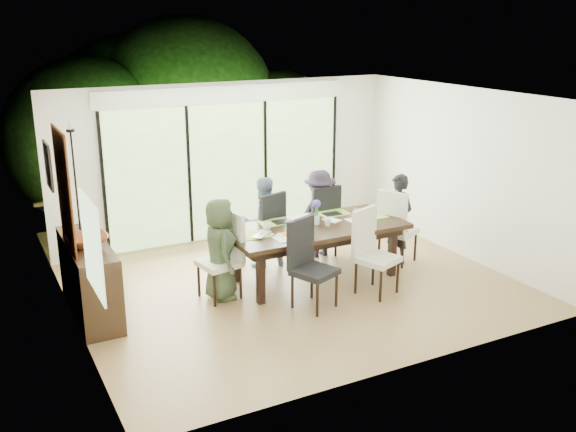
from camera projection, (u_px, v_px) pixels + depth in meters
name	position (u px, v px, depth m)	size (l,w,h in m)	color
floor	(296.00, 287.00, 9.19)	(6.00, 5.00, 0.01)	brown
ceiling	(297.00, 97.00, 8.40)	(6.00, 5.00, 0.01)	white
wall_back	(227.00, 162.00, 10.93)	(6.00, 0.02, 2.70)	white
wall_front	(410.00, 253.00, 6.67)	(6.00, 0.02, 2.70)	white
wall_left	(69.00, 228.00, 7.47)	(0.02, 5.00, 2.70)	silver
wall_right	(464.00, 173.00, 10.12)	(0.02, 5.00, 2.70)	beige
glass_doors	(228.00, 171.00, 10.94)	(4.20, 0.02, 2.30)	#598C3F
blinds_header	(226.00, 94.00, 10.55)	(4.40, 0.06, 0.28)	white
mullion_a	(104.00, 185.00, 10.00)	(0.05, 0.04, 2.30)	black
mullion_b	(189.00, 175.00, 10.62)	(0.05, 0.04, 2.30)	black
mullion_c	(265.00, 167.00, 11.24)	(0.05, 0.04, 2.30)	black
mullion_d	(334.00, 159.00, 11.85)	(0.05, 0.04, 2.30)	black
side_window	(92.00, 246.00, 6.42)	(0.02, 0.90, 1.00)	#8CAD7F
deck	(211.00, 226.00, 12.09)	(6.00, 1.80, 0.10)	#513822
rail_top	(195.00, 186.00, 12.59)	(6.00, 0.08, 0.06)	brown
foliage_left	(88.00, 140.00, 12.39)	(3.20, 3.20, 3.20)	#14380F
foliage_mid	(186.00, 111.00, 13.76)	(4.00, 4.00, 4.00)	#14380F
foliage_right	(277.00, 135.00, 14.03)	(2.80, 2.80, 2.80)	#14380F
foliage_far	(132.00, 118.00, 13.97)	(3.60, 3.60, 3.60)	#14380F
table_top	(315.00, 228.00, 9.28)	(2.63, 1.20, 0.07)	black
table_apron	(315.00, 234.00, 9.31)	(2.41, 0.99, 0.11)	black
table_leg_fl	(261.00, 277.00, 8.56)	(0.10, 0.10, 0.76)	black
table_leg_fr	(392.00, 251.00, 9.52)	(0.10, 0.10, 0.76)	black
table_leg_bl	(235.00, 257.00, 9.29)	(0.10, 0.10, 0.76)	black
table_leg_br	(360.00, 235.00, 10.24)	(0.10, 0.10, 0.76)	black
chair_left_end	(219.00, 257.00, 8.68)	(0.50, 0.50, 1.20)	white
chair_right_end	(398.00, 225.00, 10.00)	(0.50, 0.50, 1.20)	white
chair_far_left	(262.00, 228.00, 9.86)	(0.50, 0.50, 1.20)	black
chair_far_right	(318.00, 219.00, 10.30)	(0.50, 0.50, 1.20)	black
chair_near_left	(315.00, 265.00, 8.38)	(0.50, 0.50, 1.20)	black
chair_near_right	(378.00, 253.00, 8.82)	(0.50, 0.50, 1.20)	silver
person_left_end	(220.00, 249.00, 8.66)	(0.66, 0.41, 1.41)	#3B4A31
person_right_end	(398.00, 219.00, 9.96)	(0.66, 0.41, 1.41)	black
person_far_left	(263.00, 222.00, 9.81)	(0.66, 0.41, 1.41)	#718BA4
person_far_right	(319.00, 213.00, 10.25)	(0.66, 0.41, 1.41)	#261D2B
placemat_left	(255.00, 235.00, 8.85)	(0.48, 0.35, 0.01)	#92B440
placemat_right	(370.00, 216.00, 9.69)	(0.48, 0.35, 0.01)	#8BC646
placemat_far_l	(275.00, 222.00, 9.41)	(0.48, 0.35, 0.01)	#7FA93C
placemat_far_r	(333.00, 213.00, 9.85)	(0.48, 0.35, 0.01)	#84BB43
placemat_paper	(291.00, 237.00, 8.78)	(0.48, 0.35, 0.01)	white
tablet_far_l	(283.00, 221.00, 9.41)	(0.28, 0.20, 0.01)	black
tablet_far_r	(332.00, 214.00, 9.79)	(0.26, 0.19, 0.01)	black
papers	(358.00, 220.00, 9.54)	(0.33, 0.24, 0.00)	white
platter_base	(291.00, 236.00, 8.77)	(0.28, 0.28, 0.03)	white
platter_snacks	(291.00, 234.00, 8.77)	(0.22, 0.22, 0.02)	orange
vase	(316.00, 220.00, 9.32)	(0.09, 0.09, 0.13)	silver
hyacinth_stems	(317.00, 211.00, 9.28)	(0.04, 0.04, 0.18)	#337226
hyacinth_blooms	(317.00, 204.00, 9.25)	(0.12, 0.12, 0.12)	#4B45AE
laptop	(265.00, 235.00, 8.81)	(0.36, 0.23, 0.03)	silver
cup_a	(267.00, 226.00, 9.08)	(0.14, 0.14, 0.11)	white
cup_b	(328.00, 223.00, 9.24)	(0.11, 0.11, 0.10)	white
cup_c	(358.00, 213.00, 9.70)	(0.14, 0.14, 0.11)	white
book	(328.00, 221.00, 9.42)	(0.18, 0.25, 0.02)	white
sideboard	(89.00, 278.00, 8.25)	(0.49, 1.73, 0.97)	black
bowl	(87.00, 240.00, 8.00)	(0.51, 0.51, 0.13)	brown
candlestick_base	(81.00, 233.00, 8.39)	(0.11, 0.11, 0.04)	black
candlestick_shaft	(76.00, 183.00, 8.20)	(0.03, 0.03, 1.35)	black
candlestick_pan	(70.00, 131.00, 8.00)	(0.11, 0.11, 0.03)	black
candle	(70.00, 125.00, 7.98)	(0.04, 0.04, 0.11)	silver
tapestry	(64.00, 191.00, 7.72)	(0.02, 1.00, 1.50)	#963D15
art_frame	(48.00, 166.00, 8.81)	(0.03, 0.55, 0.65)	black
art_canvas	(50.00, 166.00, 8.82)	(0.01, 0.45, 0.55)	#1A5254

